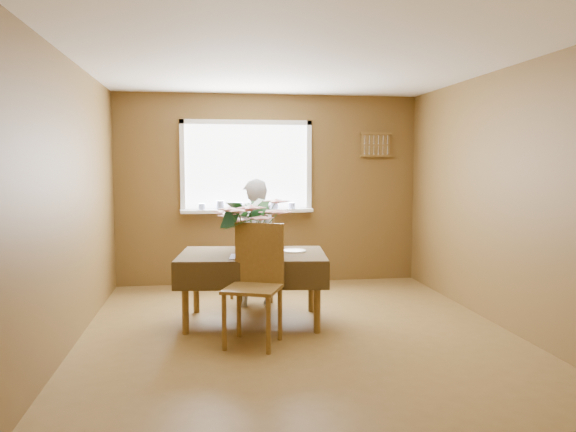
{
  "coord_description": "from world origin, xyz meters",
  "views": [
    {
      "loc": [
        -0.85,
        -5.16,
        1.58
      ],
      "look_at": [
        0.0,
        0.55,
        1.05
      ],
      "focal_mm": 35.0,
      "sensor_mm": 36.0,
      "label": 1
    }
  ],
  "objects": [
    {
      "name": "chair_far",
      "position": [
        -0.31,
        1.16,
        0.53
      ],
      "size": [
        0.51,
        0.51,
        0.98
      ],
      "rotation": [
        0.0,
        0.0,
        3.4
      ],
      "color": "brown",
      "rests_on": "floor"
    },
    {
      "name": "floor",
      "position": [
        0.0,
        0.0,
        0.0
      ],
      "size": [
        4.5,
        4.5,
        0.0
      ],
      "primitive_type": "plane",
      "color": "brown",
      "rests_on": "ground"
    },
    {
      "name": "wall_front",
      "position": [
        0.0,
        -2.25,
        1.25
      ],
      "size": [
        4.0,
        0.0,
        4.0
      ],
      "primitive_type": "plane",
      "rotation": [
        -1.57,
        0.0,
        0.0
      ],
      "color": "brown",
      "rests_on": "floor"
    },
    {
      "name": "flower_bouquet",
      "position": [
        -0.44,
        0.13,
        1.04
      ],
      "size": [
        0.62,
        0.62,
        0.53
      ],
      "rotation": [
        0.0,
        0.0,
        -0.03
      ],
      "color": "white",
      "rests_on": "dining_table"
    },
    {
      "name": "wall_left",
      "position": [
        -2.0,
        0.0,
        1.25
      ],
      "size": [
        0.0,
        4.5,
        4.5
      ],
      "primitive_type": "plane",
      "rotation": [
        1.57,
        0.0,
        1.57
      ],
      "color": "brown",
      "rests_on": "floor"
    },
    {
      "name": "table_knife",
      "position": [
        -0.28,
        0.19,
        0.71
      ],
      "size": [
        0.07,
        0.22,
        0.0
      ],
      "primitive_type": "cube",
      "rotation": [
        0.0,
        0.0,
        -0.2
      ],
      "color": "silver",
      "rests_on": "dining_table"
    },
    {
      "name": "spoon_rack",
      "position": [
        1.45,
        2.22,
        1.85
      ],
      "size": [
        0.44,
        0.05,
        0.33
      ],
      "color": "brown",
      "rests_on": "wall_back"
    },
    {
      "name": "dining_table",
      "position": [
        -0.39,
        0.36,
        0.62
      ],
      "size": [
        1.55,
        1.14,
        0.71
      ],
      "rotation": [
        0.0,
        0.0,
        -0.12
      ],
      "color": "brown",
      "rests_on": "floor"
    },
    {
      "name": "chair_near",
      "position": [
        -0.41,
        -0.28,
        0.57
      ],
      "size": [
        0.59,
        0.59,
        1.06
      ],
      "rotation": [
        0.0,
        0.0,
        -0.38
      ],
      "color": "brown",
      "rests_on": "floor"
    },
    {
      "name": "side_plate",
      "position": [
        0.04,
        0.41,
        0.71
      ],
      "size": [
        0.28,
        0.28,
        0.01
      ],
      "primitive_type": "cylinder",
      "rotation": [
        0.0,
        0.0,
        -0.22
      ],
      "color": "white",
      "rests_on": "dining_table"
    },
    {
      "name": "wall_right",
      "position": [
        2.0,
        0.0,
        1.25
      ],
      "size": [
        0.0,
        4.5,
        4.5
      ],
      "primitive_type": "plane",
      "rotation": [
        1.57,
        0.0,
        -1.57
      ],
      "color": "brown",
      "rests_on": "floor"
    },
    {
      "name": "window_assembly",
      "position": [
        -0.3,
        2.2,
        1.35
      ],
      "size": [
        1.72,
        0.2,
        1.22
      ],
      "color": "white",
      "rests_on": "wall_back"
    },
    {
      "name": "seated_woman",
      "position": [
        -0.31,
        1.02,
        0.71
      ],
      "size": [
        0.55,
        0.38,
        1.42
      ],
      "primitive_type": "imported",
      "rotation": [
        0.0,
        0.0,
        3.22
      ],
      "color": "white",
      "rests_on": "floor"
    },
    {
      "name": "wall_back",
      "position": [
        0.0,
        2.25,
        1.25
      ],
      "size": [
        4.0,
        0.0,
        4.0
      ],
      "primitive_type": "plane",
      "rotation": [
        1.57,
        0.0,
        0.0
      ],
      "color": "brown",
      "rests_on": "floor"
    },
    {
      "name": "ceiling",
      "position": [
        0.0,
        0.0,
        2.5
      ],
      "size": [
        4.5,
        4.5,
        0.0
      ],
      "primitive_type": "plane",
      "rotation": [
        3.14,
        0.0,
        0.0
      ],
      "color": "white",
      "rests_on": "wall_back"
    }
  ]
}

